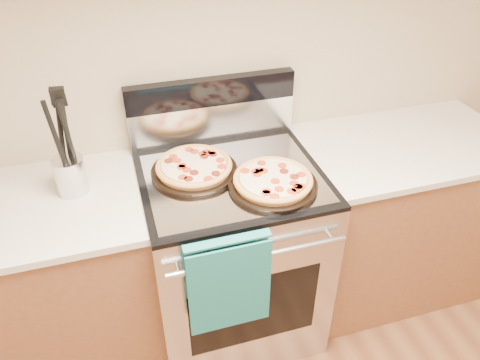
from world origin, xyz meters
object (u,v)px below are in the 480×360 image
object	(u,v)px
pepperoni_pizza_back	(194,168)
range_body	(232,256)
pepperoni_pizza_front	(273,181)
utensil_crock	(71,175)

from	to	relation	value
pepperoni_pizza_back	range_body	bearing A→B (deg)	-19.84
pepperoni_pizza_front	utensil_crock	size ratio (longest dim) A/B	2.32
pepperoni_pizza_back	pepperoni_pizza_front	xyz separation A→B (m)	(0.28, -0.19, -0.00)
pepperoni_pizza_front	utensil_crock	xyz separation A→B (m)	(-0.77, 0.22, 0.04)
pepperoni_pizza_back	utensil_crock	bearing A→B (deg)	176.27
range_body	pepperoni_pizza_front	world-z (taller)	pepperoni_pizza_front
range_body	pepperoni_pizza_front	size ratio (longest dim) A/B	2.54
range_body	pepperoni_pizza_back	bearing A→B (deg)	160.16
pepperoni_pizza_back	utensil_crock	size ratio (longest dim) A/B	2.32
range_body	pepperoni_pizza_front	xyz separation A→B (m)	(0.14, -0.14, 0.50)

